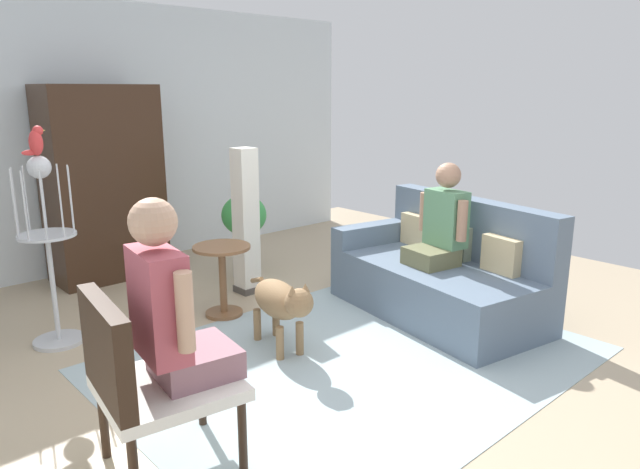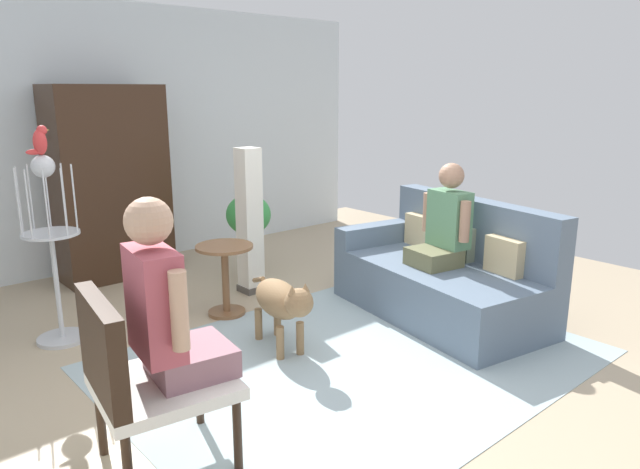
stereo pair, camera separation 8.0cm
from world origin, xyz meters
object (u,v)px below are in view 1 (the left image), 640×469
dog (281,301)px  potted_plant (244,224)px  column_lamp (246,223)px  round_end_table (223,273)px  parrot (36,141)px  person_on_armchair (169,308)px  person_on_couch (442,223)px  couch (441,275)px  armoire_cabinet (103,184)px  armchair (141,374)px  bird_cage_stand (49,251)px

dog → potted_plant: size_ratio=1.04×
column_lamp → round_end_table: bearing=-145.3°
dog → parrot: parrot is taller
person_on_armchair → round_end_table: person_on_armchair is taller
person_on_couch → column_lamp: bearing=119.1°
dog → potted_plant: bearing=62.8°
round_end_table → column_lamp: size_ratio=0.45×
dog → column_lamp: (0.55, 1.17, 0.29)m
couch → column_lamp: size_ratio=1.43×
parrot → potted_plant: bearing=10.6°
armoire_cabinet → column_lamp: bearing=-60.7°
person_on_couch → person_on_armchair: person_on_armchair is taller
dog → round_end_table: bearing=85.2°
potted_plant → column_lamp: bearing=-123.1°
parrot → armchair: bearing=-96.6°
person_on_couch → bird_cage_stand: size_ratio=0.59×
person_on_armchair → armoire_cabinet: armoire_cabinet is taller
person_on_armchair → dog: person_on_armchair is taller
person_on_couch → potted_plant: (-0.58, 1.91, -0.23)m
person_on_couch → armoire_cabinet: (-1.58, 2.82, 0.16)m
armchair → person_on_armchair: 0.33m
bird_cage_stand → potted_plant: 1.98m
round_end_table → parrot: size_ratio=2.93×
parrot → potted_plant: parrot is taller
couch → column_lamp: 1.77m
bird_cage_stand → parrot: parrot is taller
armchair → person_on_couch: bearing=6.4°
person_on_couch → person_on_armchair: (-2.58, -0.33, 0.05)m
person_on_couch → dog: 1.49m
bird_cage_stand → armoire_cabinet: armoire_cabinet is taller
person_on_couch → parrot: (-2.52, 1.54, 0.70)m
column_lamp → bird_cage_stand: bearing=179.0°
potted_plant → round_end_table: bearing=-135.4°
person_on_couch → parrot: parrot is taller
potted_plant → bird_cage_stand: bearing=-169.4°
armchair → bird_cage_stand: bird_cage_stand is taller
person_on_armchair → armoire_cabinet: bearing=72.3°
parrot → armoire_cabinet: bearing=53.5°
column_lamp → person_on_armchair: bearing=-133.4°
person_on_couch → armoire_cabinet: armoire_cabinet is taller
bird_cage_stand → column_lamp: bearing=-1.0°
armchair → dog: size_ratio=1.07×
person_on_couch → potted_plant: bearing=107.0°
armchair → person_on_armchair: size_ratio=1.02×
armchair → dog: bearing=25.5°
armchair → round_end_table: (1.42, 1.49, -0.16)m
person_on_couch → armoire_cabinet: size_ratio=0.44×
bird_cage_stand → parrot: bearing=-180.0°
dog → column_lamp: column_lamp is taller
person_on_armchair → potted_plant: (2.00, 2.24, -0.28)m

